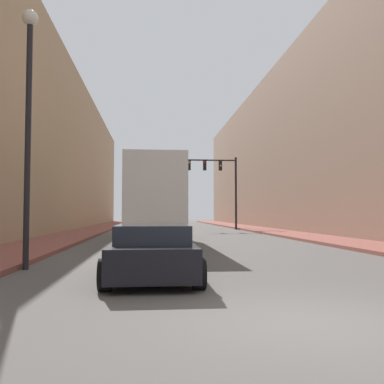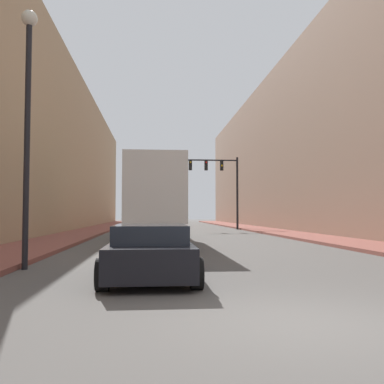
{
  "view_description": "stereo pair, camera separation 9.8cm",
  "coord_description": "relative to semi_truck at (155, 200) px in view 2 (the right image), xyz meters",
  "views": [
    {
      "loc": [
        -2.28,
        -5.67,
        1.52
      ],
      "look_at": [
        -0.64,
        11.54,
        2.38
      ],
      "focal_mm": 40.0,
      "sensor_mm": 36.0,
      "label": 1
    },
    {
      "loc": [
        -2.18,
        -5.68,
        1.52
      ],
      "look_at": [
        -0.64,
        11.54,
        2.38
      ],
      "focal_mm": 40.0,
      "sensor_mm": 36.0,
      "label": 2
    }
  ],
  "objects": [
    {
      "name": "building_left",
      "position": [
        -9.71,
        12.86,
        4.85
      ],
      "size": [
        6.0,
        80.0,
        14.15
      ],
      "color": "tan",
      "rests_on": "ground"
    },
    {
      "name": "sidewalk_right",
      "position": [
        9.44,
        12.86,
        -2.15
      ],
      "size": [
        3.05,
        80.0,
        0.15
      ],
      "color": "brown",
      "rests_on": "ground"
    },
    {
      "name": "traffic_signal_gantry",
      "position": [
        6.23,
        16.71,
        2.6
      ],
      "size": [
        6.01,
        0.35,
        6.79
      ],
      "color": "black",
      "rests_on": "ground"
    },
    {
      "name": "sidewalk_left",
      "position": [
        -5.19,
        12.86,
        -2.15
      ],
      "size": [
        3.05,
        80.0,
        0.15
      ],
      "color": "brown",
      "rests_on": "ground"
    },
    {
      "name": "sedan_car",
      "position": [
        -0.12,
        -12.68,
        -1.61
      ],
      "size": [
        2.09,
        4.55,
        1.25
      ],
      "color": "black",
      "rests_on": "ground"
    },
    {
      "name": "semi_truck",
      "position": [
        0.0,
        0.0,
        0.0
      ],
      "size": [
        2.51,
        13.33,
        3.94
      ],
      "color": "silver",
      "rests_on": "ground"
    },
    {
      "name": "ground_plane",
      "position": [
        2.13,
        -17.14,
        -2.22
      ],
      "size": [
        200.0,
        200.0,
        0.0
      ],
      "primitive_type": "plane",
      "color": "#565451"
    },
    {
      "name": "building_right",
      "position": [
        13.97,
        12.86,
        5.29
      ],
      "size": [
        6.0,
        80.0,
        15.03
      ],
      "color": "#997A66",
      "rests_on": "ground"
    },
    {
      "name": "street_lamp",
      "position": [
        -3.51,
        -10.88,
        2.33
      ],
      "size": [
        0.44,
        0.44,
        7.14
      ],
      "color": "black",
      "rests_on": "ground"
    }
  ]
}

